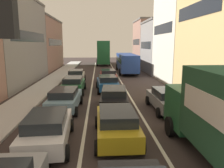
# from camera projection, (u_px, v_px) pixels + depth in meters

# --- Properties ---
(sidewalk_left) EXTENTS (2.60, 64.00, 0.14)m
(sidewalk_left) POSITION_uv_depth(u_px,v_px,m) (45.00, 85.00, 23.41)
(sidewalk_left) COLOR #BABABA
(sidewalk_left) RESTS_ON ground
(lane_stripe_left) EXTENTS (0.16, 60.00, 0.01)m
(lane_stripe_left) POSITION_uv_depth(u_px,v_px,m) (92.00, 85.00, 23.72)
(lane_stripe_left) COLOR silver
(lane_stripe_left) RESTS_ON ground
(lane_stripe_right) EXTENTS (0.16, 60.00, 0.01)m
(lane_stripe_right) POSITION_uv_depth(u_px,v_px,m) (123.00, 85.00, 23.93)
(lane_stripe_right) COLOR silver
(lane_stripe_right) RESTS_ON ground
(building_row_right) EXTENTS (7.20, 43.90, 12.92)m
(building_row_right) POSITION_uv_depth(u_px,v_px,m) (198.00, 34.00, 23.73)
(building_row_right) COLOR #936B5B
(building_row_right) RESTS_ON ground
(sedan_centre_lane_second) EXTENTS (2.09, 4.31, 1.49)m
(sedan_centre_lane_second) POSITION_uv_depth(u_px,v_px,m) (117.00, 123.00, 10.13)
(sedan_centre_lane_second) COLOR #B29319
(sedan_centre_lane_second) RESTS_ON ground
(wagon_left_lane_second) EXTENTS (2.26, 4.39, 1.49)m
(wagon_left_lane_second) POSITION_uv_depth(u_px,v_px,m) (48.00, 128.00, 9.55)
(wagon_left_lane_second) COLOR silver
(wagon_left_lane_second) RESTS_ON ground
(hatchback_centre_lane_third) EXTENTS (2.29, 4.41, 1.49)m
(hatchback_centre_lane_third) POSITION_uv_depth(u_px,v_px,m) (114.00, 97.00, 15.17)
(hatchback_centre_lane_third) COLOR black
(hatchback_centre_lane_third) RESTS_ON ground
(sedan_left_lane_third) EXTENTS (2.19, 4.36, 1.49)m
(sedan_left_lane_third) POSITION_uv_depth(u_px,v_px,m) (65.00, 99.00, 14.75)
(sedan_left_lane_third) COLOR #759EB7
(sedan_left_lane_third) RESTS_ON ground
(coupe_centre_lane_fourth) EXTENTS (2.26, 4.39, 1.49)m
(coupe_centre_lane_fourth) POSITION_uv_depth(u_px,v_px,m) (107.00, 83.00, 20.74)
(coupe_centre_lane_fourth) COLOR #194C8C
(coupe_centre_lane_fourth) RESTS_ON ground
(sedan_left_lane_fourth) EXTENTS (2.09, 4.32, 1.49)m
(sedan_left_lane_fourth) POSITION_uv_depth(u_px,v_px,m) (73.00, 84.00, 19.95)
(sedan_left_lane_fourth) COLOR #19592D
(sedan_left_lane_fourth) RESTS_ON ground
(sedan_centre_lane_fifth) EXTENTS (2.09, 4.32, 1.49)m
(sedan_centre_lane_fifth) POSITION_uv_depth(u_px,v_px,m) (108.00, 75.00, 25.65)
(sedan_centre_lane_fifth) COLOR #A51E1E
(sedan_centre_lane_fifth) RESTS_ON ground
(sedan_left_lane_fifth) EXTENTS (2.14, 4.34, 1.49)m
(sedan_left_lane_fifth) POSITION_uv_depth(u_px,v_px,m) (76.00, 76.00, 25.46)
(sedan_left_lane_fifth) COLOR beige
(sedan_left_lane_fifth) RESTS_ON ground
(sedan_right_lane_behind_truck) EXTENTS (2.08, 4.31, 1.49)m
(sedan_right_lane_behind_truck) POSITION_uv_depth(u_px,v_px,m) (167.00, 99.00, 14.63)
(sedan_right_lane_behind_truck) COLOR gray
(sedan_right_lane_behind_truck) RESTS_ON ground
(bus_mid_queue_primary) EXTENTS (2.93, 10.54, 2.90)m
(bus_mid_queue_primary) POSITION_uv_depth(u_px,v_px,m) (127.00, 61.00, 33.97)
(bus_mid_queue_primary) COLOR navy
(bus_mid_queue_primary) RESTS_ON ground
(bus_far_queue_secondary) EXTENTS (2.86, 10.52, 5.06)m
(bus_far_queue_secondary) POSITION_uv_depth(u_px,v_px,m) (103.00, 52.00, 47.46)
(bus_far_queue_secondary) COLOR #1E6033
(bus_far_queue_secondary) RESTS_ON ground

